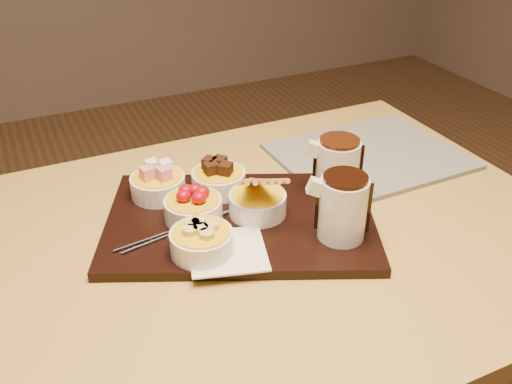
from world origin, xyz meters
name	(u,v)px	position (x,y,z in m)	size (l,w,h in m)	color
dining_table	(230,285)	(0.00, 0.00, 0.65)	(1.20, 0.80, 0.75)	#BB9745
serving_board	(240,221)	(0.04, 0.03, 0.76)	(0.46, 0.30, 0.02)	black
napkin	(228,251)	(-0.02, -0.05, 0.77)	(0.12, 0.12, 0.00)	white
bowl_marshmallows	(158,186)	(-0.07, 0.16, 0.79)	(0.10, 0.10, 0.04)	silver
bowl_cake	(219,181)	(0.04, 0.13, 0.79)	(0.10, 0.10, 0.04)	silver
bowl_strawberries	(193,209)	(-0.04, 0.06, 0.79)	(0.10, 0.10, 0.04)	silver
bowl_biscotti	(258,204)	(0.07, 0.03, 0.79)	(0.10, 0.10, 0.04)	silver
bowl_bananas	(202,242)	(-0.06, -0.03, 0.79)	(0.10, 0.10, 0.04)	silver
pitcher_dark_chocolate	(343,208)	(0.16, -0.09, 0.82)	(0.08, 0.08, 0.11)	silver
pitcher_milk_chocolate	(337,169)	(0.22, 0.03, 0.82)	(0.08, 0.08, 0.11)	silver
fondue_skewers	(187,225)	(-0.06, 0.04, 0.77)	(0.26, 0.03, 0.01)	silver
newspaper	(369,156)	(0.38, 0.15, 0.76)	(0.37, 0.30, 0.01)	beige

